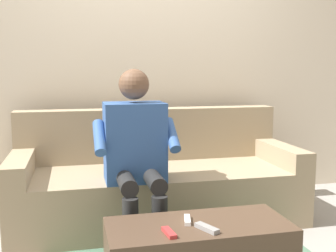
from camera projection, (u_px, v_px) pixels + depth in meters
The scene contains 6 objects.
back_wall at pixel (143, 46), 3.67m from camera, with size 4.61×0.06×2.78m, color beige.
couch at pixel (157, 182), 3.26m from camera, with size 2.20×0.87×0.86m.
person_solo_seated at pixel (136, 147), 2.76m from camera, with size 0.56×0.60×1.19m.
remote_white at pixel (187, 220), 2.19m from camera, with size 0.13×0.03×0.02m, color white.
remote_red at pixel (169, 233), 2.02m from camera, with size 0.13×0.04×0.02m, color #B73333.
remote_gray at pixel (207, 228), 2.07m from camera, with size 0.15×0.04×0.02m, color gray.
Camera 1 is at (0.63, 2.95, 1.18)m, focal length 43.58 mm.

